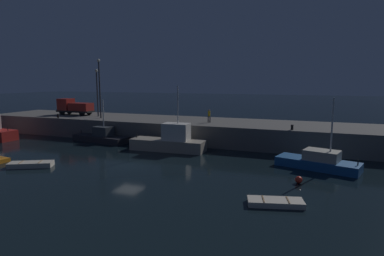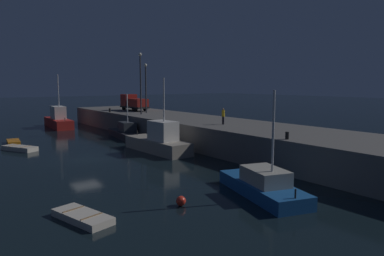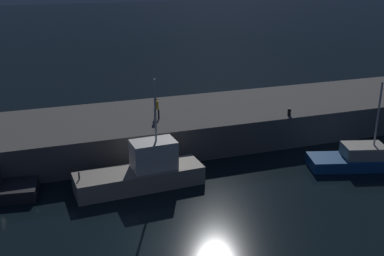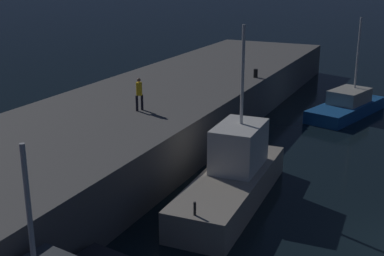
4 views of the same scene
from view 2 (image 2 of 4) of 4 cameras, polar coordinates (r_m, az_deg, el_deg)
name	(u,v)px [view 2 (image 2 of 4)]	position (r m, az deg, el deg)	size (l,w,h in m)	color
ground_plane	(85,159)	(34.25, -16.57, -4.72)	(320.00, 320.00, 0.00)	black
pier_quay	(209,132)	(41.18, 2.77, -0.62)	(62.09, 9.44, 2.63)	#5B5956
fishing_trawler_red	(58,120)	(59.59, -20.47, 1.16)	(9.40, 3.04, 8.20)	red
fishing_boat_blue	(159,141)	(36.03, -5.30, -2.13)	(8.72, 2.88, 7.39)	gray
fishing_boat_white	(263,185)	(22.65, 11.20, -8.88)	(7.62, 4.34, 6.48)	#195193
fishing_boat_orange	(127,133)	(46.18, -10.34, -0.71)	(8.21, 3.58, 5.54)	#232328
dinghy_orange_near	(13,142)	(45.79, -26.51, -1.99)	(3.08, 1.57, 0.44)	orange
rowboat_white_mid	(82,217)	(19.40, -17.03, -13.31)	(3.78, 2.23, 0.41)	beige
dinghy_red_small	(20,148)	(40.84, -25.70, -2.92)	(4.05, 3.01, 0.51)	beige
mooring_buoy_near	(181,201)	(20.59, -1.77, -11.50)	(0.56, 0.56, 0.56)	red
lamp_post_west	(146,84)	(52.14, -7.35, 6.98)	(0.44, 0.44, 7.01)	#38383D
lamp_post_east	(141,79)	(49.68, -8.18, 7.75)	(0.44, 0.44, 8.31)	#38383D
utility_truck	(134,103)	(56.68, -9.25, 4.01)	(5.92, 2.15, 2.50)	black
dockworker	(223,115)	(37.20, 4.97, 2.05)	(0.42, 0.41, 1.68)	black
bollard_west	(110,110)	(54.24, -12.93, 2.77)	(0.28, 0.28, 0.58)	black
bollard_central	(287,136)	(28.17, 14.87, -1.17)	(0.28, 0.28, 0.56)	black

